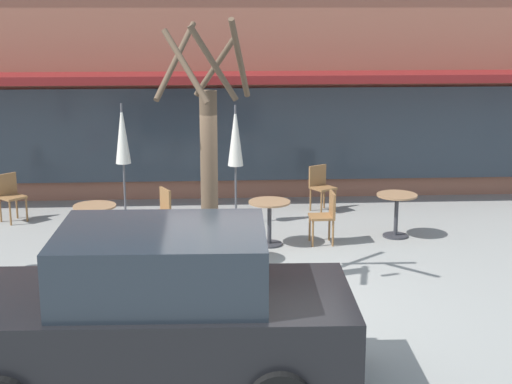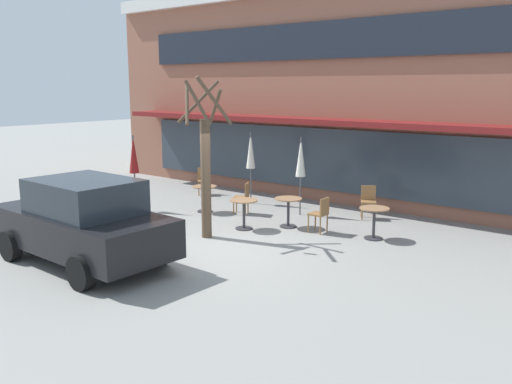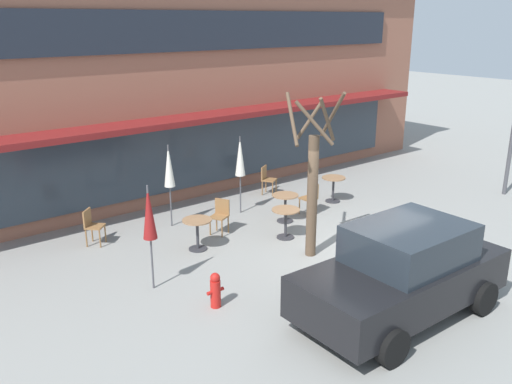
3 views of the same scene
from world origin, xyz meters
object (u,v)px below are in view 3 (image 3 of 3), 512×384
(cafe_table_streetside, at_px, (197,229))
(parked_sedan, at_px, (403,272))
(patio_umbrella_cream_folded, at_px, (169,167))
(cafe_chair_2, at_px, (220,214))
(street_tree, at_px, (313,183))
(patio_umbrella_corner_open, at_px, (240,157))
(cafe_chair_0, at_px, (310,196))
(fire_hydrant, at_px, (215,290))
(cafe_table_by_tree, at_px, (286,218))
(cafe_table_near_wall, at_px, (285,203))
(patio_umbrella_green_folded, at_px, (149,213))
(cafe_table_mid_patio, at_px, (333,185))
(cafe_chair_3, at_px, (267,178))
(cafe_chair_1, at_px, (92,224))

(cafe_table_streetside, xyz_separation_m, parked_sedan, (1.28, -4.88, 0.36))
(patio_umbrella_cream_folded, relative_size, cafe_chair_2, 2.47)
(street_tree, bearing_deg, patio_umbrella_corner_open, 81.73)
(cafe_chair_0, xyz_separation_m, parked_sedan, (-2.55, -5.00, 0.35))
(parked_sedan, bearing_deg, fire_hydrant, 136.20)
(cafe_table_streetside, relative_size, cafe_table_by_tree, 1.00)
(street_tree, xyz_separation_m, fire_hydrant, (-3.08, -0.58, -1.40))
(cafe_table_streetside, xyz_separation_m, patio_umbrella_cream_folded, (0.30, 1.74, 1.11))
(cafe_table_near_wall, relative_size, cafe_table_streetside, 1.00)
(patio_umbrella_green_folded, bearing_deg, cafe_table_mid_patio, 12.43)
(patio_umbrella_cream_folded, distance_m, street_tree, 3.97)
(cafe_chair_2, bearing_deg, cafe_chair_0, -7.88)
(patio_umbrella_green_folded, bearing_deg, cafe_chair_0, 12.04)
(parked_sedan, bearing_deg, cafe_chair_2, 92.67)
(cafe_table_near_wall, distance_m, fire_hydrant, 4.84)
(patio_umbrella_green_folded, relative_size, patio_umbrella_corner_open, 1.00)
(parked_sedan, xyz_separation_m, street_tree, (0.59, 2.97, 0.88))
(cafe_chair_3, bearing_deg, patio_umbrella_cream_folded, -172.07)
(cafe_chair_1, relative_size, cafe_chair_2, 1.00)
(cafe_table_mid_patio, distance_m, cafe_chair_2, 4.08)
(cafe_table_near_wall, bearing_deg, cafe_table_streetside, -178.09)
(patio_umbrella_green_folded, height_order, fire_hydrant, patio_umbrella_green_folded)
(cafe_table_by_tree, xyz_separation_m, patio_umbrella_corner_open, (0.25, 2.18, 1.11))
(cafe_table_near_wall, bearing_deg, cafe_table_mid_patio, 8.84)
(cafe_table_streetside, relative_size, street_tree, 0.20)
(cafe_table_by_tree, bearing_deg, parked_sedan, -101.40)
(cafe_chair_0, bearing_deg, parked_sedan, -117.01)
(cafe_table_near_wall, height_order, cafe_chair_3, cafe_chair_3)
(cafe_table_mid_patio, bearing_deg, patio_umbrella_green_folded, -167.57)
(cafe_chair_1, distance_m, fire_hydrant, 4.39)
(cafe_table_streetside, height_order, cafe_chair_3, cafe_chair_3)
(patio_umbrella_green_folded, distance_m, cafe_chair_1, 3.13)
(cafe_table_mid_patio, height_order, parked_sedan, parked_sedan)
(cafe_table_by_tree, height_order, street_tree, street_tree)
(patio_umbrella_corner_open, relative_size, fire_hydrant, 3.12)
(patio_umbrella_cream_folded, bearing_deg, parked_sedan, -81.62)
(cafe_table_near_wall, xyz_separation_m, cafe_table_mid_patio, (2.23, 0.35, 0.00))
(cafe_table_by_tree, height_order, fire_hydrant, cafe_table_by_tree)
(fire_hydrant, bearing_deg, cafe_chair_0, 27.38)
(cafe_table_near_wall, distance_m, cafe_table_mid_patio, 2.26)
(cafe_chair_0, xyz_separation_m, cafe_chair_1, (-5.65, 1.74, 0.00))
(cafe_table_streetside, xyz_separation_m, fire_hydrant, (-1.21, -2.49, -0.16))
(street_tree, bearing_deg, cafe_table_near_wall, 63.50)
(cafe_table_mid_patio, relative_size, street_tree, 0.20)
(cafe_table_streetside, xyz_separation_m, cafe_table_by_tree, (2.11, -0.77, 0.00))
(patio_umbrella_corner_open, height_order, cafe_chair_2, patio_umbrella_corner_open)
(cafe_chair_0, height_order, fire_hydrant, cafe_chair_0)
(cafe_table_by_tree, relative_size, cafe_chair_1, 0.85)
(cafe_table_mid_patio, height_order, patio_umbrella_corner_open, patio_umbrella_corner_open)
(cafe_chair_0, distance_m, street_tree, 3.08)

